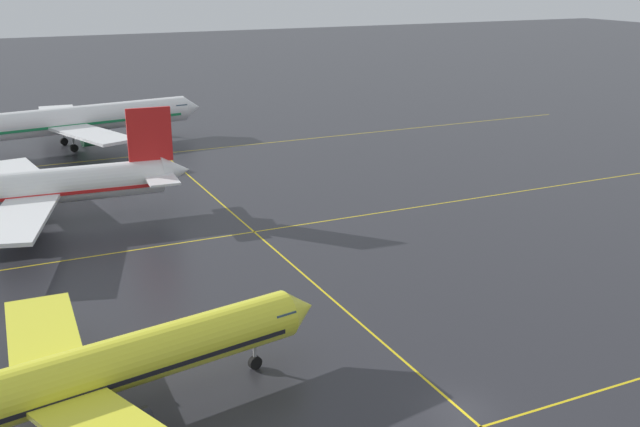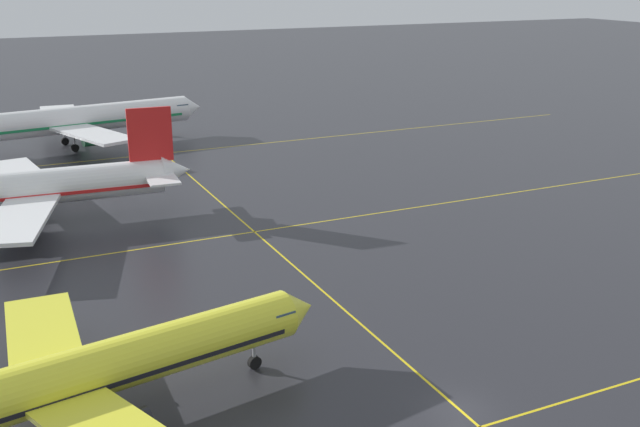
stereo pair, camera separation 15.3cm
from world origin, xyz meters
name	(u,v)px [view 1 (the left image)]	position (x,y,z in m)	size (l,w,h in m)	color
ground_plane	(461,410)	(0.00, 0.00, 0.00)	(600.00, 600.00, 0.00)	#28282D
airliner_front_gate	(85,375)	(-21.29, 8.32, 3.45)	(32.43, 27.62, 10.11)	yellow
airliner_second_row	(13,190)	(-22.42, 49.42, 4.08)	(38.44, 33.10, 11.95)	white
airliner_third_row	(77,120)	(-10.76, 85.81, 4.31)	(40.62, 34.72, 12.63)	white
taxiway_markings	(254,232)	(0.00, 37.05, 0.00)	(149.16, 128.86, 0.01)	yellow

